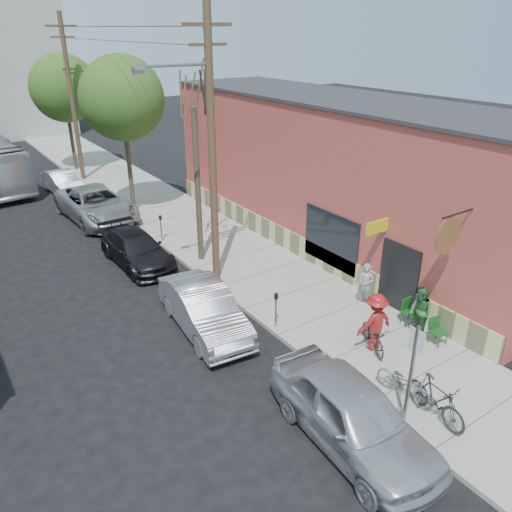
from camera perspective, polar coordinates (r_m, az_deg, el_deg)
ground at (r=15.63m, az=-3.53°, el=-11.72°), size 120.00×120.00×0.00m
sidewalk at (r=25.99m, az=-8.12°, el=3.71°), size 4.50×58.00×0.15m
cafe_building at (r=22.85m, az=9.29°, el=9.23°), size 6.60×20.20×6.61m
sign_post at (r=12.89m, az=17.43°, el=-11.85°), size 0.07×0.45×2.80m
parking_meter_near at (r=16.45m, az=2.31°, el=-5.57°), size 0.14×0.14×1.24m
parking_meter_far at (r=23.53m, az=-10.82°, el=3.62°), size 0.14×0.14×1.24m
utility_pole_near at (r=18.26m, az=-5.23°, el=12.39°), size 3.57×0.28×10.00m
utility_pole_far at (r=34.38m, az=-20.33°, el=16.68°), size 1.80×0.28×10.00m
tree_bare at (r=20.61m, az=-6.68°, el=7.78°), size 0.24×0.24×6.36m
tree_leafy_mid at (r=26.92m, az=-15.06°, el=16.99°), size 4.22×4.22×8.01m
tree_leafy_far at (r=37.17m, az=-21.09°, el=17.46°), size 4.43×4.43×7.67m
patio_chair_a at (r=17.57m, az=17.22°, el=-6.13°), size 0.53×0.53×0.88m
patio_chair_b at (r=16.80m, az=20.15°, el=-8.11°), size 0.58×0.58×0.88m
patron_grey at (r=18.19m, az=12.41°, el=-3.18°), size 0.58×0.68×1.58m
patron_green at (r=16.88m, az=18.27°, el=-6.06°), size 0.87×0.98×1.68m
cyclist at (r=15.74m, az=13.45°, el=-7.35°), size 1.29×0.84×1.89m
cyclist_bike at (r=16.01m, az=13.27°, el=-8.88°), size 1.23×1.76×0.88m
parked_bike_a at (r=13.84m, az=19.88°, el=-15.18°), size 0.73×1.95×1.14m
parked_bike_b at (r=14.30m, az=16.67°, el=-13.77°), size 0.81×1.81×0.92m
car_0 at (r=12.71m, az=10.92°, el=-17.32°), size 2.36×5.11×1.69m
car_1 at (r=16.68m, az=-5.96°, el=-6.06°), size 2.12×4.85×1.55m
car_2 at (r=21.81m, az=-13.52°, el=0.78°), size 2.04×4.76×1.37m
car_3 at (r=27.45m, az=-17.79°, el=5.62°), size 3.12×6.22×1.69m
car_4 at (r=32.68m, az=-21.16°, el=7.79°), size 1.70×4.24×1.37m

